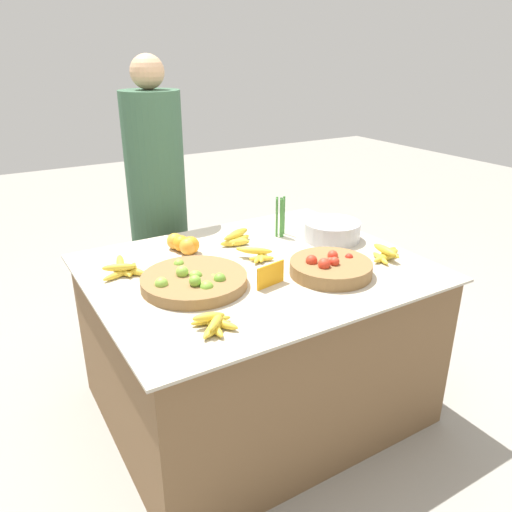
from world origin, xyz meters
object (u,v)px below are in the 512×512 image
vendor_person (159,216)px  metal_bowl (332,231)px  price_sign (271,275)px  tomato_basket (330,267)px  lime_bowl (194,281)px

vendor_person → metal_bowl: bearing=-52.5°
price_sign → vendor_person: 1.09m
tomato_basket → vendor_person: bearing=106.9°
tomato_basket → price_sign: tomato_basket is taller
vendor_person → price_sign: bearing=-86.6°
metal_bowl → lime_bowl: bearing=-170.5°
tomato_basket → price_sign: (-0.28, 0.04, 0.02)m
lime_bowl → price_sign: price_sign is taller
tomato_basket → vendor_person: 1.17m
tomato_basket → vendor_person: vendor_person is taller
lime_bowl → tomato_basket: (0.54, -0.19, 0.01)m
tomato_basket → price_sign: size_ratio=2.46×
metal_bowl → vendor_person: (-0.61, 0.80, -0.05)m
lime_bowl → price_sign: bearing=-29.9°
lime_bowl → metal_bowl: metal_bowl is taller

